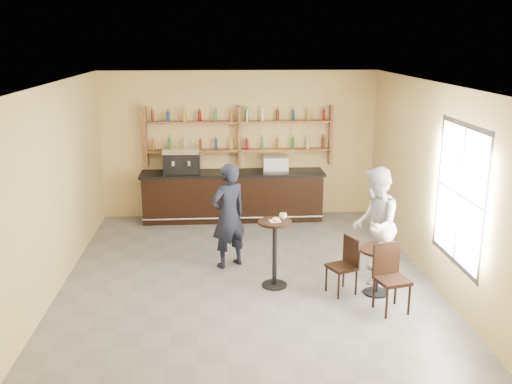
{
  "coord_description": "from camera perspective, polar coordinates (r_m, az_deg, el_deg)",
  "views": [
    {
      "loc": [
        -0.43,
        -8.84,
        3.88
      ],
      "look_at": [
        0.2,
        0.8,
        1.25
      ],
      "focal_mm": 40.0,
      "sensor_mm": 36.0,
      "label": 1
    }
  ],
  "objects": [
    {
      "name": "bar_counter",
      "position": [
        12.45,
        -2.33,
        -0.37
      ],
      "size": [
        3.95,
        0.77,
        1.07
      ],
      "primitive_type": null,
      "color": "black",
      "rests_on": "floor"
    },
    {
      "name": "man_main",
      "position": [
        9.8,
        -2.78,
        -2.38
      ],
      "size": [
        0.8,
        0.73,
        1.84
      ],
      "primitive_type": "imported",
      "rotation": [
        0.0,
        0.0,
        3.7
      ],
      "color": "black",
      "rests_on": "floor"
    },
    {
      "name": "pastry_case",
      "position": [
        12.33,
        1.95,
        2.82
      ],
      "size": [
        0.6,
        0.51,
        0.32
      ],
      "primitive_type": null,
      "rotation": [
        0.0,
        0.0,
        0.16
      ],
      "color": "silver",
      "rests_on": "bar_counter"
    },
    {
      "name": "wall_front",
      "position": [
        5.82,
        0.81,
        -7.82
      ],
      "size": [
        7.0,
        0.0,
        7.0
      ],
      "primitive_type": "plane",
      "rotation": [
        -1.57,
        0.0,
        0.0
      ],
      "color": "#D4B878",
      "rests_on": "floor"
    },
    {
      "name": "wall_left",
      "position": [
        9.48,
        -19.35,
        0.44
      ],
      "size": [
        0.0,
        7.0,
        7.0
      ],
      "primitive_type": "plane",
      "rotation": [
        1.57,
        0.0,
        1.57
      ],
      "color": "#D4B878",
      "rests_on": "floor"
    },
    {
      "name": "chair_west",
      "position": [
        9.0,
        8.56,
        -7.36
      ],
      "size": [
        0.51,
        0.51,
        0.9
      ],
      "primitive_type": null,
      "rotation": [
        0.0,
        0.0,
        -1.16
      ],
      "color": "black",
      "rests_on": "floor"
    },
    {
      "name": "shelf_unit",
      "position": [
        12.39,
        -1.71,
        5.61
      ],
      "size": [
        4.0,
        0.26,
        1.4
      ],
      "primitive_type": null,
      "color": "brown",
      "rests_on": "wall_back"
    },
    {
      "name": "floor",
      "position": [
        9.66,
        -0.88,
        -8.45
      ],
      "size": [
        7.0,
        7.0,
        0.0
      ],
      "primitive_type": "plane",
      "color": "slate",
      "rests_on": "ground"
    },
    {
      "name": "liquor_bottles",
      "position": [
        12.36,
        -1.71,
        6.38
      ],
      "size": [
        3.68,
        0.1,
        1.0
      ],
      "primitive_type": null,
      "color": "#8C5919",
      "rests_on": "shelf_unit"
    },
    {
      "name": "cup_pedestal",
      "position": [
        9.02,
        2.73,
        -2.42
      ],
      "size": [
        0.14,
        0.14,
        0.09
      ],
      "primitive_type": "imported",
      "rotation": [
        0.0,
        0.0,
        0.25
      ],
      "color": "white",
      "rests_on": "pedestal_table"
    },
    {
      "name": "ceiling",
      "position": [
        8.87,
        -0.97,
        10.84
      ],
      "size": [
        7.0,
        7.0,
        0.0
      ],
      "primitive_type": "plane",
      "rotation": [
        3.14,
        0.0,
        0.0
      ],
      "color": "white",
      "rests_on": "wall_back"
    },
    {
      "name": "window_pane",
      "position": [
        8.65,
        19.73,
        -0.28
      ],
      "size": [
        0.0,
        2.0,
        2.0
      ],
      "primitive_type": "plane",
      "rotation": [
        1.57,
        0.0,
        -1.57
      ],
      "color": "white",
      "rests_on": "wall_right"
    },
    {
      "name": "cup_cafe",
      "position": [
        8.97,
        12.48,
        -5.27
      ],
      "size": [
        0.09,
        0.09,
        0.08
      ],
      "primitive_type": "imported",
      "rotation": [
        0.0,
        0.0,
        0.05
      ],
      "color": "white",
      "rests_on": "cafe_table"
    },
    {
      "name": "window_frame",
      "position": [
        8.64,
        19.69,
        -0.28
      ],
      "size": [
        0.04,
        1.7,
        2.1
      ],
      "primitive_type": null,
      "color": "black",
      "rests_on": "wall_right"
    },
    {
      "name": "patron_second",
      "position": [
        9.4,
        11.78,
        -3.27
      ],
      "size": [
        0.97,
        1.1,
        1.9
      ],
      "primitive_type": "imported",
      "rotation": [
        0.0,
        0.0,
        -1.88
      ],
      "color": "#AAAAAF",
      "rests_on": "floor"
    },
    {
      "name": "napkin",
      "position": [
        8.93,
        1.9,
        -2.91
      ],
      "size": [
        0.19,
        0.19,
        0.0
      ],
      "primitive_type": "cube",
      "rotation": [
        0.0,
        0.0,
        0.19
      ],
      "color": "white",
      "rests_on": "pedestal_table"
    },
    {
      "name": "wall_back",
      "position": [
        12.55,
        -1.72,
        4.76
      ],
      "size": [
        7.0,
        0.0,
        7.0
      ],
      "primitive_type": "plane",
      "rotation": [
        1.57,
        0.0,
        0.0
      ],
      "color": "#D4B878",
      "rests_on": "floor"
    },
    {
      "name": "cafe_table",
      "position": [
        9.11,
        12.03,
        -7.74
      ],
      "size": [
        0.6,
        0.6,
        0.75
      ],
      "primitive_type": null,
      "rotation": [
        0.0,
        0.0,
        0.01
      ],
      "color": "black",
      "rests_on": "floor"
    },
    {
      "name": "donut",
      "position": [
        8.91,
        1.97,
        -2.78
      ],
      "size": [
        0.15,
        0.15,
        0.04
      ],
      "primitive_type": "torus",
      "rotation": [
        0.0,
        0.0,
        0.2
      ],
      "color": "#C68748",
      "rests_on": "napkin"
    },
    {
      "name": "pedestal_table",
      "position": [
        9.11,
        1.87,
        -6.21
      ],
      "size": [
        0.67,
        0.67,
        1.1
      ],
      "primitive_type": null,
      "rotation": [
        0.0,
        0.0,
        -0.3
      ],
      "color": "black",
      "rests_on": "floor"
    },
    {
      "name": "chair_south",
      "position": [
        8.55,
        13.47,
        -8.5
      ],
      "size": [
        0.53,
        0.53,
        1.0
      ],
      "primitive_type": null,
      "rotation": [
        0.0,
        0.0,
        0.25
      ],
      "color": "black",
      "rests_on": "floor"
    },
    {
      "name": "wall_right",
      "position": [
        9.75,
        16.98,
        1.04
      ],
      "size": [
        0.0,
        7.0,
        7.0
      ],
      "primitive_type": "plane",
      "rotation": [
        1.57,
        0.0,
        -1.57
      ],
      "color": "#D4B878",
      "rests_on": "floor"
    },
    {
      "name": "espresso_machine",
      "position": [
        12.28,
        -7.44,
        3.17
      ],
      "size": [
        0.77,
        0.5,
        0.55
      ],
      "primitive_type": null,
      "rotation": [
        0.0,
        0.0,
        0.01
      ],
      "color": "black",
      "rests_on": "bar_counter"
    }
  ]
}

